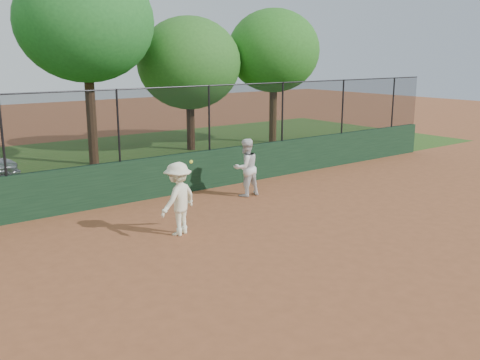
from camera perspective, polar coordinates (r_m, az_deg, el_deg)
ground at (r=10.91m, az=3.70°, el=-8.87°), size 80.00×80.00×0.00m
back_wall at (r=15.54m, az=-10.89°, el=-0.00°), size 26.00×0.20×1.20m
grass_strip at (r=21.11m, az=-18.14°, el=1.39°), size 36.00×12.00×0.01m
player_second at (r=15.72m, az=0.62°, el=1.34°), size 0.84×0.65×1.71m
player_main at (r=12.40m, az=-6.61°, el=-2.00°), size 1.26×1.00×1.76m
fence_assembly at (r=15.25m, az=-11.25°, el=5.97°), size 26.00×0.06×2.00m
tree_2 at (r=20.84m, az=-16.17°, el=15.87°), size 5.04×4.58×7.42m
tree_3 at (r=23.37m, az=-5.43°, el=12.29°), size 4.53×4.12×5.70m
tree_4 at (r=25.30m, az=3.63°, el=13.57°), size 4.39×3.99×6.16m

